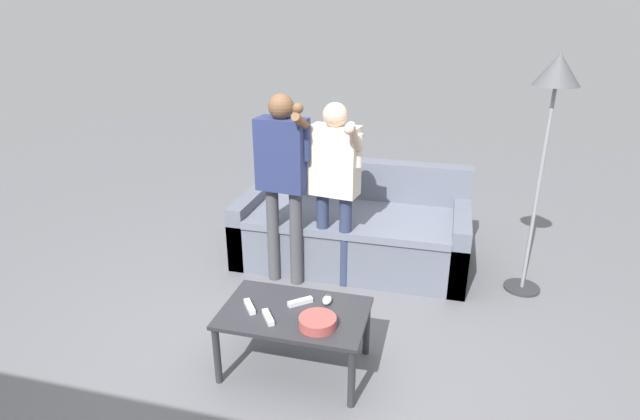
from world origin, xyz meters
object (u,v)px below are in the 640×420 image
floor_lamp (554,92)px  game_remote_wand_far (300,302)px  coffee_table (294,319)px  game_remote_wand_near (268,317)px  snack_bowl (318,322)px  game_remote_nunchuk (327,300)px  player_left (283,169)px  game_remote_wand_spare (250,307)px  couch (353,229)px  player_center (334,175)px

floor_lamp → game_remote_wand_far: floor_lamp is taller
coffee_table → game_remote_wand_far: size_ratio=6.11×
floor_lamp → game_remote_wand_near: floor_lamp is taller
snack_bowl → game_remote_nunchuk: size_ratio=2.49×
player_left → game_remote_wand_spare: size_ratio=10.70×
couch → player_center: size_ratio=1.33×
player_left → game_remote_wand_near: 1.31m
floor_lamp → game_remote_wand_far: size_ratio=12.69×
snack_bowl → game_remote_wand_near: bearing=-179.1°
couch → player_left: size_ratio=1.28×
couch → game_remote_wand_near: 1.70m
game_remote_nunchuk → game_remote_wand_near: game_remote_nunchuk is taller
coffee_table → player_left: size_ratio=0.57×
player_left → player_center: size_ratio=1.04×
game_remote_wand_spare → coffee_table: bearing=8.6°
game_remote_wand_spare → snack_bowl: bearing=-9.6°
couch → game_remote_wand_far: size_ratio=13.63×
game_remote_wand_far → game_remote_wand_spare: bearing=-155.7°
player_left → couch: bearing=49.3°
snack_bowl → coffee_table: bearing=146.6°
player_center → game_remote_wand_near: (-0.11, -1.23, -0.50)m
couch → game_remote_wand_spare: couch is taller
game_remote_wand_near → game_remote_wand_spare: (-0.15, 0.08, -0.00)m
game_remote_nunchuk → player_left: bearing=122.5°
snack_bowl → game_remote_wand_spare: (-0.45, 0.08, -0.01)m
coffee_table → floor_lamp: bearing=42.8°
coffee_table → snack_bowl: 0.23m
couch → player_center: bearing=-98.6°
game_remote_nunchuk → game_remote_wand_far: size_ratio=0.61×
game_remote_wand_spare → game_remote_wand_near: bearing=-28.4°
couch → player_left: (-0.46, -0.53, 0.68)m
snack_bowl → player_left: bearing=116.7°
game_remote_nunchuk → game_remote_wand_spare: game_remote_nunchuk is taller
couch → game_remote_wand_near: size_ratio=13.58×
player_left → player_center: 0.40m
game_remote_wand_near → game_remote_wand_far: 0.25m
couch → floor_lamp: 1.93m
game_remote_nunchuk → game_remote_wand_near: size_ratio=0.61×
game_remote_wand_spare → game_remote_nunchuk: bearing=21.7°
coffee_table → player_center: bearing=90.6°
couch → game_remote_nunchuk: couch is taller
couch → snack_bowl: 1.70m
snack_bowl → game_remote_wand_far: (-0.17, 0.20, -0.01)m
couch → player_left: bearing=-130.7°
player_center → floor_lamp: bearing=10.3°
game_remote_wand_near → floor_lamp: bearing=42.9°
player_center → game_remote_wand_near: size_ratio=10.20×
floor_lamp → coffee_table: bearing=-137.2°
couch → snack_bowl: size_ratio=9.01×
couch → player_center: player_center is taller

